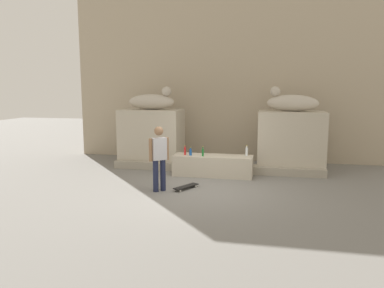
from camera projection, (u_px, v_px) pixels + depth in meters
ground_plane at (203, 190)px, 9.67m from camera, size 40.00×40.00×0.00m
facade_wall at (226, 71)px, 13.56m from camera, size 11.29×0.60×6.49m
pedestal_left at (152, 137)px, 12.74m from camera, size 2.04×1.29×1.90m
pedestal_right at (291, 141)px, 11.78m from camera, size 2.04×1.29×1.90m
statue_reclining_left at (152, 101)px, 12.55m from camera, size 1.62×0.62×0.78m
statue_reclining_right at (291, 102)px, 11.62m from camera, size 1.69×0.91×0.78m
ledge_block at (213, 166)px, 11.17m from camera, size 2.37×0.72×0.62m
skater at (159, 156)px, 9.42m from camera, size 0.44×0.38×1.67m
skateboard at (186, 186)px, 9.74m from camera, size 0.57×0.80×0.08m
bottle_blue at (191, 152)px, 11.11m from camera, size 0.08×0.08×0.25m
bottle_red at (185, 151)px, 11.18m from camera, size 0.06×0.06×0.30m
bottle_green at (203, 152)px, 10.99m from camera, size 0.06×0.06×0.29m
bottle_clear at (247, 151)px, 11.05m from camera, size 0.07×0.07×0.31m
stair_step at (215, 168)px, 11.75m from camera, size 6.67×0.50×0.24m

